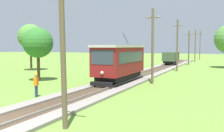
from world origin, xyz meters
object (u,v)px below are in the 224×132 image
Objects in this scene: red_tram at (120,62)px; freight_car at (171,58)px; utility_pole_distant at (195,46)px; utility_pole_far at (189,48)px; utility_pole_foreground at (63,53)px; utility_pole_near_tram at (153,46)px; utility_pole_horizon at (200,45)px; tree_left_near at (31,37)px; track_worker at (36,84)px; utility_pole_mid at (177,45)px; tree_horizon at (38,43)px.

freight_car is at bearing 90.01° from red_tram.
utility_pole_far is at bearing -90.00° from utility_pole_distant.
utility_pole_near_tram reaches higher than utility_pole_foreground.
utility_pole_horizon reaches higher than utility_pole_foreground.
utility_pole_foreground is 0.92× the size of tree_left_near.
utility_pole_near_tram is (3.07, -25.50, 2.22)m from freight_car.
utility_pole_far is 25.11m from utility_pole_horizon.
utility_pole_far is (0.00, 42.83, 0.13)m from utility_pole_foreground.
utility_pole_foreground is 0.85× the size of utility_pole_distant.
utility_pole_far is (3.07, 28.73, 1.31)m from red_tram.
track_worker is (-2.98, -35.31, -0.57)m from freight_car.
utility_pole_near_tram is 0.96× the size of utility_pole_distant.
utility_pole_far is at bearing 90.00° from utility_pole_mid.
freight_car is 35.44m from track_worker.
utility_pole_far is at bearing 36.63° from freight_car.
utility_pole_horizon is at bearing -113.89° from track_worker.
red_tram is at bearing -96.09° from utility_pole_far.
tree_left_near is (-20.90, -7.85, 1.26)m from utility_pole_mid.
freight_car is 11.96m from utility_pole_mid.
track_worker is at bearing -94.83° from freight_car.
track_worker is at bearing -50.96° from tree_horizon.
red_tram is 40.85m from utility_pole_distant.
freight_car is 0.91× the size of tree_horizon.
utility_pole_horizon is at bearing 90.00° from utility_pole_mid.
utility_pole_foreground is at bearing -77.73° from red_tram.
red_tram is at bearing 102.27° from utility_pole_foreground.
utility_pole_distant is (3.07, 40.70, 1.74)m from red_tram.
utility_pole_near_tram is (3.07, 0.94, 1.59)m from red_tram.
red_tram is 1.16× the size of utility_pole_near_tram.
utility_pole_far is 3.82× the size of track_worker.
utility_pole_foreground is 1.15× the size of tree_horizon.
utility_pole_distant is 4.30× the size of track_worker.
utility_pole_foreground is 29.96m from tree_left_near.
utility_pole_far reaches higher than red_tram.
utility_pole_foreground is at bearing -90.00° from utility_pole_horizon.
utility_pole_horizon is (0.00, 38.69, 0.36)m from utility_pole_mid.
utility_pole_mid is at bearing 55.38° from tree_horizon.
tree_horizon is at bearing -166.57° from utility_pole_near_tram.
utility_pole_foreground is at bearing -90.00° from utility_pole_distant.
utility_pole_mid is at bearing 90.00° from utility_pole_foreground.
track_worker is at bearing -99.14° from utility_pole_far.
utility_pole_near_tram reaches higher than tree_left_near.
tree_left_near is at bearing -114.18° from utility_pole_horizon.
freight_car reaches higher than track_worker.
utility_pole_near_tram reaches higher than red_tram.
utility_pole_horizon reaches higher than red_tram.
red_tram is 14.48m from utility_pole_foreground.
utility_pole_distant reaches higher than red_tram.
utility_pole_mid reaches higher than track_worker.
utility_pole_foreground reaches higher than freight_car.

